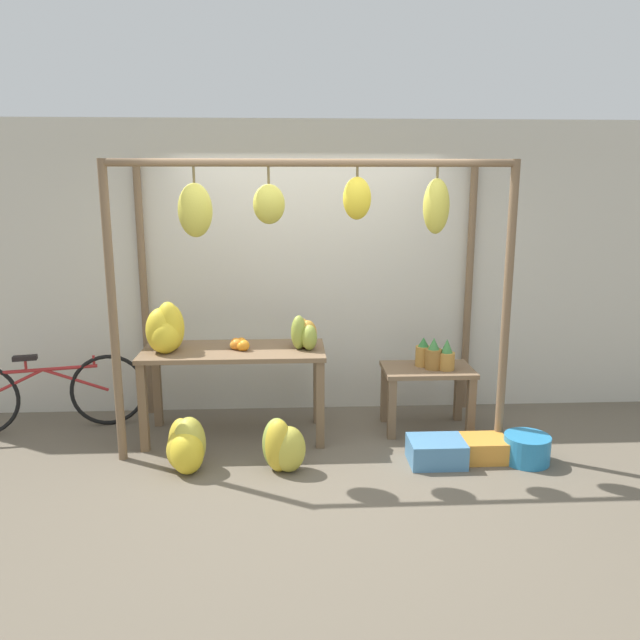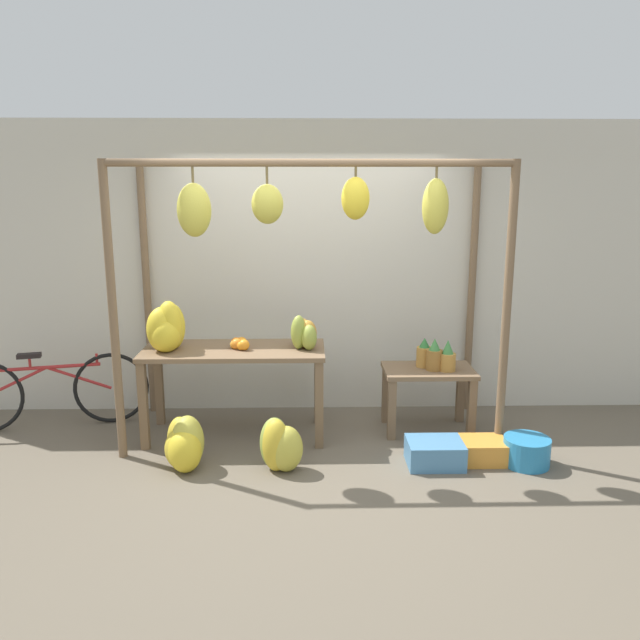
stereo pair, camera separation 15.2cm
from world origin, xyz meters
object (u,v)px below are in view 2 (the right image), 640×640
(pineapple_cluster, at_px, (435,356))
(banana_pile_ground_right, at_px, (279,446))
(banana_pile_on_table, at_px, (166,329))
(fruit_crate_white, at_px, (435,453))
(banana_pile_ground_left, at_px, (185,445))
(parked_bicycle, at_px, (49,391))
(orange_pile, at_px, (239,344))
(fruit_crate_purple, at_px, (481,450))
(papaya_pile, at_px, (304,334))
(blue_bucket, at_px, (527,451))

(pineapple_cluster, distance_m, banana_pile_ground_right, 1.65)
(banana_pile_on_table, relative_size, fruit_crate_white, 0.98)
(pineapple_cluster, bearing_deg, banana_pile_ground_left, -161.15)
(banana_pile_ground_left, bearing_deg, banana_pile_on_table, 111.71)
(pineapple_cluster, height_order, parked_bicycle, pineapple_cluster)
(orange_pile, bearing_deg, fruit_crate_white, -21.21)
(orange_pile, relative_size, parked_bicycle, 0.11)
(banana_pile_on_table, xyz_separation_m, fruit_crate_purple, (2.63, -0.53, -0.91))
(fruit_crate_white, bearing_deg, banana_pile_ground_right, -176.61)
(banana_pile_on_table, relative_size, banana_pile_ground_right, 1.01)
(banana_pile_on_table, height_order, banana_pile_ground_left, banana_pile_on_table)
(papaya_pile, bearing_deg, fruit_crate_white, -31.13)
(banana_pile_ground_right, bearing_deg, banana_pile_on_table, 146.16)
(parked_bicycle, relative_size, papaya_pile, 5.61)
(papaya_pile, bearing_deg, banana_pile_on_table, -177.71)
(banana_pile_on_table, bearing_deg, orange_pile, 3.81)
(orange_pile, bearing_deg, papaya_pile, 0.65)
(banana_pile_ground_left, relative_size, parked_bicycle, 0.27)
(banana_pile_ground_right, xyz_separation_m, parked_bicycle, (-2.15, 0.93, 0.15))
(blue_bucket, height_order, fruit_crate_purple, blue_bucket)
(pineapple_cluster, distance_m, papaya_pile, 1.20)
(banana_pile_ground_left, relative_size, banana_pile_ground_right, 1.09)
(orange_pile, relative_size, pineapple_cluster, 0.57)
(banana_pile_ground_right, height_order, fruit_crate_white, banana_pile_ground_right)
(banana_pile_on_table, distance_m, fruit_crate_purple, 2.83)
(pineapple_cluster, distance_m, blue_bucket, 1.12)
(pineapple_cluster, relative_size, banana_pile_ground_right, 0.76)
(banana_pile_ground_right, relative_size, parked_bicycle, 0.25)
(blue_bucket, xyz_separation_m, parked_bicycle, (-4.13, 0.87, 0.24))
(banana_pile_on_table, xyz_separation_m, blue_bucket, (2.97, -0.61, -0.88))
(fruit_crate_white, bearing_deg, blue_bucket, -1.42)
(pineapple_cluster, bearing_deg, fruit_crate_white, -99.94)
(banana_pile_on_table, height_order, fruit_crate_purple, banana_pile_on_table)
(banana_pile_ground_right, bearing_deg, parked_bicycle, 156.71)
(blue_bucket, bearing_deg, banana_pile_ground_right, -178.40)
(banana_pile_ground_left, bearing_deg, banana_pile_ground_right, -4.55)
(banana_pile_ground_left, relative_size, fruit_crate_white, 1.06)
(orange_pile, xyz_separation_m, banana_pile_ground_left, (-0.37, -0.64, -0.66))
(banana_pile_ground_left, xyz_separation_m, banana_pile_ground_right, (0.75, -0.06, 0.01))
(parked_bicycle, distance_m, fruit_crate_purple, 3.88)
(papaya_pile, height_order, fruit_crate_purple, papaya_pile)
(banana_pile_ground_left, bearing_deg, fruit_crate_purple, 1.80)
(fruit_crate_purple, bearing_deg, fruit_crate_white, -171.31)
(orange_pile, distance_m, banana_pile_ground_right, 1.02)
(orange_pile, height_order, fruit_crate_purple, orange_pile)
(orange_pile, xyz_separation_m, papaya_pile, (0.57, 0.01, 0.09))
(banana_pile_ground_left, distance_m, papaya_pile, 1.37)
(orange_pile, distance_m, parked_bicycle, 1.86)
(parked_bicycle, bearing_deg, orange_pile, -7.18)
(banana_pile_ground_right, relative_size, blue_bucket, 1.17)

